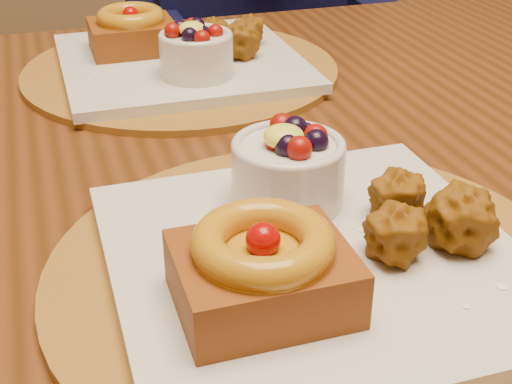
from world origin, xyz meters
TOP-DOWN VIEW (x-y plane):
  - dining_table at (-0.11, 0.07)m, footprint 1.60×0.90m
  - place_setting_near at (-0.12, -0.14)m, footprint 0.38×0.38m
  - place_setting_far at (-0.12, 0.29)m, footprint 0.38×0.38m
  - chair_far at (0.14, 0.75)m, footprint 0.56×0.56m

SIDE VIEW (x-z plane):
  - chair_far at x=0.14m, z-range 0.05..0.95m
  - dining_table at x=-0.11m, z-range 0.30..1.06m
  - place_setting_far at x=-0.12m, z-range 0.74..0.82m
  - place_setting_near at x=-0.12m, z-range 0.74..0.82m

